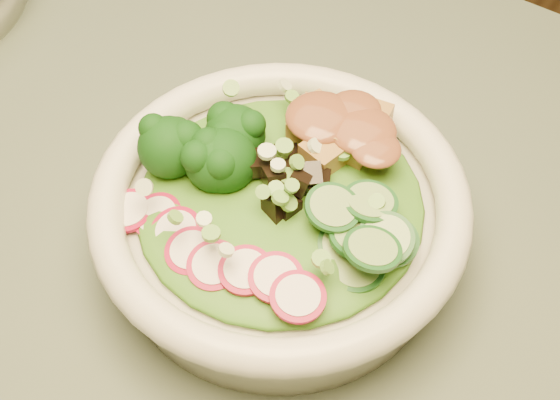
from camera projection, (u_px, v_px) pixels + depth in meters
The scene contains 10 objects.
dining_table at pixel (80, 285), 0.64m from camera, with size 1.20×0.80×0.75m.
salad_bowl at pixel (280, 217), 0.50m from camera, with size 0.24×0.24×0.06m.
lettuce_bed at pixel (280, 199), 0.48m from camera, with size 0.18×0.18×0.02m, color #2B6916.
broccoli_florets at pixel (210, 144), 0.49m from camera, with size 0.07×0.06×0.04m, color black, non-canonical shape.
radish_slices at pixel (220, 260), 0.45m from camera, with size 0.10×0.04×0.02m, color maroon, non-canonical shape.
cucumber_slices at pixel (356, 239), 0.45m from camera, with size 0.06×0.06×0.03m, color #86A55C, non-canonical shape.
mushroom_heap at pixel (291, 177), 0.48m from camera, with size 0.06×0.06×0.04m, color black, non-canonical shape.
tofu_cubes at pixel (336, 137), 0.50m from camera, with size 0.08×0.05×0.03m, color olive, non-canonical shape.
peanut_sauce at pixel (337, 125), 0.49m from camera, with size 0.06×0.05×0.01m, color brown.
scallion_garnish at pixel (280, 178), 0.47m from camera, with size 0.17×0.17×0.02m, color #619B36, non-canonical shape.
Camera 1 is at (0.33, -0.18, 1.19)m, focal length 50.00 mm.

